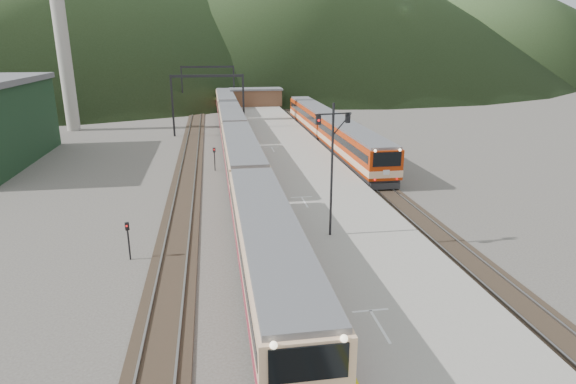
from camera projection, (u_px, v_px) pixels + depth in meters
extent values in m
cube|color=black|center=(237.00, 159.00, 51.16)|extent=(2.60, 200.00, 0.12)
cube|color=slate|center=(231.00, 159.00, 51.02)|extent=(0.10, 200.00, 0.14)
cube|color=slate|center=(244.00, 158.00, 51.23)|extent=(0.10, 200.00, 0.14)
cube|color=black|center=(190.00, 161.00, 50.41)|extent=(2.60, 200.00, 0.12)
cube|color=slate|center=(183.00, 160.00, 50.27)|extent=(0.10, 200.00, 0.14)
cube|color=slate|center=(197.00, 160.00, 50.48)|extent=(0.10, 200.00, 0.14)
cube|color=black|center=(342.00, 156.00, 52.88)|extent=(2.60, 200.00, 0.12)
cube|color=slate|center=(336.00, 155.00, 52.74)|extent=(0.10, 200.00, 0.14)
cube|color=slate|center=(349.00, 154.00, 52.96)|extent=(0.10, 200.00, 0.14)
cube|color=gray|center=(292.00, 158.00, 49.98)|extent=(8.00, 100.00, 1.00)
cube|color=black|center=(173.00, 106.00, 63.01)|extent=(0.25, 0.25, 8.00)
cube|color=black|center=(244.00, 105.00, 64.40)|extent=(0.25, 0.25, 8.00)
cube|color=black|center=(207.00, 76.00, 62.58)|extent=(9.30, 0.22, 0.35)
cube|color=black|center=(182.00, 89.00, 86.58)|extent=(0.25, 0.25, 8.00)
cube|color=black|center=(234.00, 88.00, 87.98)|extent=(0.25, 0.25, 8.00)
cube|color=black|center=(207.00, 67.00, 86.15)|extent=(9.30, 0.22, 0.35)
cylinder|color=#9E998E|center=(59.00, 19.00, 64.17)|extent=(1.80, 1.80, 30.00)
cube|color=brown|center=(256.00, 98.00, 87.14)|extent=(9.00, 4.00, 2.80)
cube|color=slate|center=(256.00, 89.00, 86.68)|extent=(9.40, 4.40, 0.30)
cone|color=#2D411E|center=(455.00, 13.00, 220.56)|extent=(160.00, 160.00, 50.00)
cube|color=#E0B288|center=(269.00, 250.00, 23.95)|extent=(2.98, 20.03, 3.64)
cube|color=#E0B288|center=(242.00, 157.00, 43.31)|extent=(2.98, 20.03, 3.64)
cube|color=#E0B288|center=(231.00, 122.00, 62.67)|extent=(2.98, 20.03, 3.64)
cube|color=#E0B288|center=(226.00, 103.00, 82.02)|extent=(2.98, 20.03, 3.64)
cube|color=#A52B06|center=(353.00, 145.00, 48.77)|extent=(2.92, 19.66, 3.57)
cube|color=#A52B06|center=(312.00, 116.00, 67.78)|extent=(2.92, 19.66, 3.57)
cylinder|color=black|center=(332.00, 171.00, 27.49)|extent=(0.14, 0.14, 7.78)
cube|color=black|center=(333.00, 114.00, 26.51)|extent=(2.17, 0.51, 0.07)
cube|color=black|center=(318.00, 120.00, 26.29)|extent=(0.28, 0.23, 0.50)
cube|color=black|center=(348.00, 118.00, 26.90)|extent=(0.28, 0.23, 0.50)
cylinder|color=black|center=(215.00, 161.00, 46.63)|extent=(0.10, 0.10, 2.00)
cube|color=black|center=(214.00, 150.00, 46.32)|extent=(0.27, 0.24, 0.45)
cylinder|color=black|center=(129.00, 243.00, 27.38)|extent=(0.10, 0.10, 2.00)
cube|color=black|center=(127.00, 226.00, 27.07)|extent=(0.26, 0.23, 0.45)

